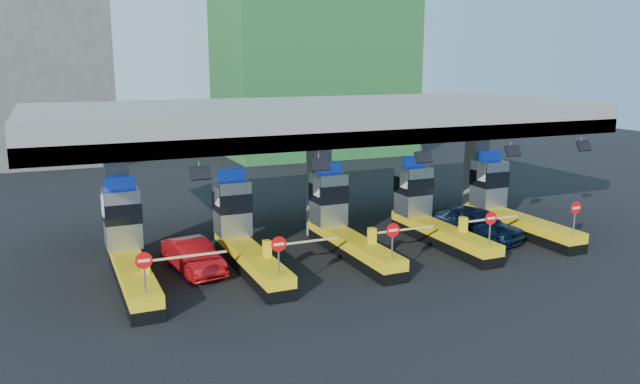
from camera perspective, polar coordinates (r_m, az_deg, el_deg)
name	(u,v)px	position (r m, az deg, el deg)	size (l,w,h in m)	color
ground	(344,252)	(30.42, 2.17, -5.49)	(120.00, 120.00, 0.00)	black
toll_canopy	(320,120)	(31.79, -0.01, 6.56)	(28.00, 12.09, 7.00)	slate
toll_lane_far_left	(128,247)	(27.61, -17.16, -4.80)	(4.43, 8.00, 4.16)	black
toll_lane_left	(242,234)	(28.54, -7.14, -3.82)	(4.43, 8.00, 4.16)	black
toll_lane_center	(341,223)	(30.28, 1.97, -2.82)	(4.43, 8.00, 4.16)	black
toll_lane_right	(429,213)	(32.69, 9.90, -1.89)	(4.43, 8.00, 4.16)	black
toll_lane_far_right	(506,204)	(35.65, 16.62, -1.08)	(4.43, 8.00, 4.16)	black
bg_building_scaffold	(313,10)	(63.35, -0.68, 16.29)	(18.00, 12.00, 28.00)	#1E5926
bg_building_concrete	(25,62)	(62.13, -25.34, 10.65)	(14.00, 10.00, 18.00)	#4C4C49
van	(477,223)	(33.26, 14.13, -2.81)	(2.01, 5.00, 1.70)	black
red_car	(193,256)	(27.94, -11.57, -5.79)	(1.50, 4.29, 1.41)	#B30D12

